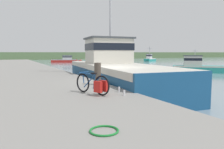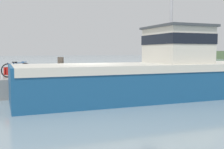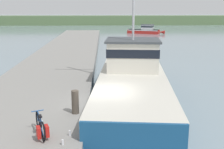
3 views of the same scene
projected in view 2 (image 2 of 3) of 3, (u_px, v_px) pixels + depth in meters
The scene contains 7 objects.
ground_plane at pixel (89, 97), 13.88m from camera, with size 320.00×320.00×0.00m, color gray.
dock_pier at pixel (65, 81), 17.32m from camera, with size 6.08×80.00×0.95m, color gray.
fishing_boat_main at pixel (159, 73), 13.87m from camera, with size 4.92×15.25×10.88m.
bicycle_touring at pixel (14, 70), 14.45m from camera, with size 0.80×1.61×0.78m.
mooring_post at pixel (61, 67), 14.53m from camera, with size 0.31×0.31×1.03m, color #51473D.
water_bottle_by_bike at pixel (18, 76), 13.60m from camera, with size 0.07×0.07×0.20m, color silver.
water_bottle_on_curb at pixel (2, 77), 13.43m from camera, with size 0.08×0.08×0.19m, color silver.
Camera 2 is at (12.77, -5.21, 2.24)m, focal length 45.00 mm.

